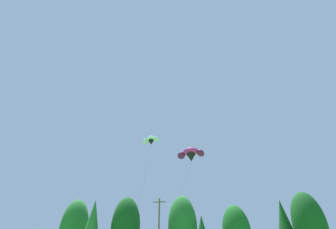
% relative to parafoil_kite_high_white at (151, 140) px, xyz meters
% --- Properties ---
extents(treeline_tree_b, '(5.97, 5.97, 15.44)m').
position_rel_parafoil_kite_high_white_xyz_m(treeline_tree_b, '(-20.85, 16.15, -11.81)').
color(treeline_tree_b, '#472D19').
rests_on(treeline_tree_b, ground_plane).
extents(treeline_tree_c, '(4.69, 4.69, 14.04)m').
position_rel_parafoil_kite_high_white_xyz_m(treeline_tree_c, '(-14.20, 11.12, -12.36)').
color(treeline_tree_c, '#472D19').
rests_on(treeline_tree_c, ground_plane).
extents(treeline_tree_d, '(5.75, 5.75, 14.65)m').
position_rel_parafoil_kite_high_white_xyz_m(treeline_tree_d, '(-7.83, 12.84, -12.29)').
color(treeline_tree_d, '#472D19').
rests_on(treeline_tree_d, ground_plane).
extents(treeline_tree_f, '(5.88, 5.88, 15.10)m').
position_rel_parafoil_kite_high_white_xyz_m(treeline_tree_f, '(3.27, 15.57, -12.02)').
color(treeline_tree_f, '#472D19').
rests_on(treeline_tree_f, ground_plane).
extents(treeline_tree_i, '(4.53, 4.53, 13.32)m').
position_rel_parafoil_kite_high_white_xyz_m(treeline_tree_i, '(22.60, 14.49, -12.82)').
color(treeline_tree_i, '#472D19').
rests_on(treeline_tree_i, ground_plane).
extents(treeline_tree_j, '(5.63, 5.63, 14.18)m').
position_rel_parafoil_kite_high_white_xyz_m(treeline_tree_j, '(26.29, 12.68, -12.57)').
color(treeline_tree_j, '#472D19').
rests_on(treeline_tree_j, ground_plane).
extents(parafoil_kite_high_white, '(4.57, 17.96, 20.42)m').
position_rel_parafoil_kite_high_white_xyz_m(parafoil_kite_high_white, '(0.00, 0.00, 0.00)').
color(parafoil_kite_high_white, white).
extents(parafoil_kite_mid_magenta, '(3.29, 8.85, 11.27)m').
position_rel_parafoil_kite_high_white_xyz_m(parafoil_kite_mid_magenta, '(8.01, -14.10, -9.05)').
color(parafoil_kite_mid_magenta, '#D12893').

